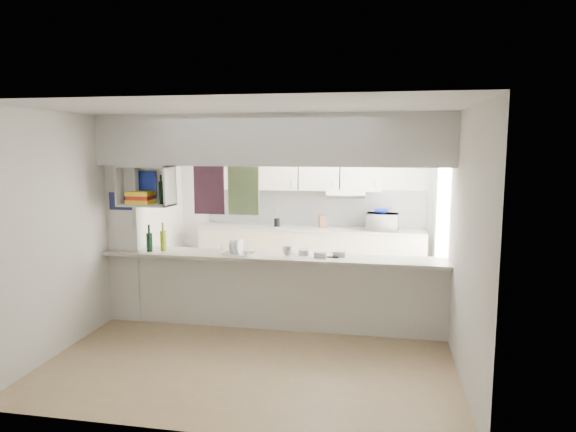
% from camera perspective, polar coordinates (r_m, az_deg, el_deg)
% --- Properties ---
extents(floor, '(4.80, 4.80, 0.00)m').
position_cam_1_polar(floor, '(6.51, -1.85, -12.28)').
color(floor, '#9D835B').
rests_on(floor, ground).
extents(ceiling, '(4.80, 4.80, 0.00)m').
position_cam_1_polar(ceiling, '(6.12, -1.96, 11.22)').
color(ceiling, white).
rests_on(ceiling, wall_back).
extents(wall_back, '(4.20, 0.00, 4.20)m').
position_cam_1_polar(wall_back, '(8.52, 1.55, 1.54)').
color(wall_back, silver).
rests_on(wall_back, floor).
extents(wall_left, '(0.00, 4.80, 4.80)m').
position_cam_1_polar(wall_left, '(6.94, -19.11, -0.36)').
color(wall_left, silver).
rests_on(wall_left, floor).
extents(wall_right, '(0.00, 4.80, 4.80)m').
position_cam_1_polar(wall_right, '(6.09, 17.78, -1.41)').
color(wall_right, silver).
rests_on(wall_right, floor).
extents(servery_partition, '(4.20, 0.50, 2.60)m').
position_cam_1_polar(servery_partition, '(6.18, -3.49, 2.45)').
color(servery_partition, silver).
rests_on(servery_partition, floor).
extents(cubby_shelf, '(0.65, 0.35, 0.50)m').
position_cam_1_polar(cubby_shelf, '(6.59, -15.50, 2.96)').
color(cubby_shelf, white).
rests_on(cubby_shelf, bulkhead).
extents(kitchen_run, '(3.60, 0.63, 2.24)m').
position_cam_1_polar(kitchen_run, '(8.31, 2.35, -1.93)').
color(kitchen_run, beige).
rests_on(kitchen_run, floor).
extents(microwave, '(0.52, 0.38, 0.27)m').
position_cam_1_polar(microwave, '(8.13, 10.45, -0.64)').
color(microwave, white).
rests_on(microwave, bench_top).
extents(bowl, '(0.24, 0.24, 0.06)m').
position_cam_1_polar(bowl, '(8.14, 10.27, 0.54)').
color(bowl, navy).
rests_on(bowl, microwave).
extents(dish_rack, '(0.39, 0.32, 0.19)m').
position_cam_1_polar(dish_rack, '(6.32, -5.51, -3.53)').
color(dish_rack, silver).
rests_on(dish_rack, breakfast_bar).
extents(cup, '(0.16, 0.16, 0.11)m').
position_cam_1_polar(cup, '(6.14, 0.02, -3.91)').
color(cup, white).
rests_on(cup, dish_rack).
extents(wine_bottles, '(0.23, 0.16, 0.36)m').
position_cam_1_polar(wine_bottles, '(6.66, -14.40, -2.67)').
color(wine_bottles, black).
rests_on(wine_bottles, breakfast_bar).
extents(plastic_tubs, '(0.57, 0.23, 0.07)m').
position_cam_1_polar(plastic_tubs, '(6.18, 3.43, -4.18)').
color(plastic_tubs, silver).
rests_on(plastic_tubs, breakfast_bar).
extents(utensil_jar, '(0.10, 0.10, 0.13)m').
position_cam_1_polar(utensil_jar, '(8.38, -1.24, -0.72)').
color(utensil_jar, black).
rests_on(utensil_jar, bench_top).
extents(knife_block, '(0.12, 0.11, 0.20)m').
position_cam_1_polar(knife_block, '(8.29, 3.80, -0.61)').
color(knife_block, brown).
rests_on(knife_block, bench_top).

